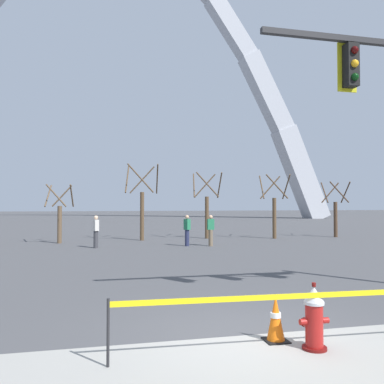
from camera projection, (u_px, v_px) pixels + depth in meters
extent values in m
plane|color=#474749|center=(249.00, 335.00, 6.72)|extent=(240.00, 240.00, 0.00)
cylinder|color=#5E0F0D|center=(314.00, 348.00, 6.04)|extent=(0.36, 0.36, 0.05)
cylinder|color=maroon|center=(314.00, 325.00, 6.05)|extent=(0.26, 0.26, 0.62)
cylinder|color=#B7B7BC|center=(314.00, 303.00, 6.06)|extent=(0.30, 0.30, 0.04)
cone|color=#B7B7BC|center=(314.00, 294.00, 6.06)|extent=(0.30, 0.30, 0.22)
cylinder|color=#5E0F0D|center=(314.00, 285.00, 6.07)|extent=(0.06, 0.06, 0.06)
cylinder|color=maroon|center=(303.00, 322.00, 6.01)|extent=(0.10, 0.09, 0.09)
cylinder|color=maroon|center=(325.00, 320.00, 6.09)|extent=(0.10, 0.09, 0.09)
cylinder|color=maroon|center=(307.00, 324.00, 6.24)|extent=(0.13, 0.14, 0.13)
cylinder|color=#5E0F0D|center=(305.00, 322.00, 6.32)|extent=(0.15, 0.03, 0.15)
cylinder|color=#232326|center=(108.00, 333.00, 5.40)|extent=(0.04, 0.04, 0.91)
cube|color=yellow|center=(294.00, 296.00, 5.90)|extent=(5.26, 0.23, 0.08)
cube|color=black|center=(276.00, 341.00, 6.40)|extent=(0.36, 0.36, 0.03)
cone|color=orange|center=(276.00, 317.00, 6.41)|extent=(0.28, 0.28, 0.70)
cylinder|color=white|center=(276.00, 315.00, 6.42)|extent=(0.17, 0.17, 0.08)
cube|color=black|center=(351.00, 66.00, 8.53)|extent=(0.26, 0.24, 0.90)
cube|color=gold|center=(347.00, 68.00, 8.67)|extent=(0.44, 0.03, 1.04)
sphere|color=#360606|center=(355.00, 50.00, 8.42)|extent=(0.16, 0.16, 0.16)
sphere|color=orange|center=(355.00, 63.00, 8.41)|extent=(0.16, 0.16, 0.16)
sphere|color=black|center=(355.00, 77.00, 8.40)|extent=(0.16, 0.16, 0.16)
cube|color=#B2B5BC|center=(231.00, 28.00, 59.20)|extent=(7.43, 2.35, 9.32)
cube|color=#B2B5BC|center=(266.00, 93.00, 60.16)|extent=(7.85, 2.66, 11.86)
cube|color=#B2B5BC|center=(300.00, 174.00, 61.06)|extent=(8.23, 2.97, 14.41)
cylinder|color=brown|center=(60.00, 225.00, 22.44)|extent=(0.24, 0.24, 2.05)
cylinder|color=brown|center=(48.00, 196.00, 22.46)|extent=(0.30, 1.12, 1.24)
cylinder|color=brown|center=(72.00, 196.00, 22.57)|extent=(0.19, 1.13, 1.24)
cylinder|color=brown|center=(62.00, 196.00, 23.12)|extent=(1.13, 0.19, 1.24)
cylinder|color=brown|center=(56.00, 195.00, 21.85)|extent=(1.12, 0.32, 1.24)
cylinder|color=brown|center=(142.00, 216.00, 24.25)|extent=(0.24, 0.24, 2.86)
cylinder|color=brown|center=(127.00, 179.00, 24.29)|extent=(0.38, 1.53, 1.71)
cylinder|color=brown|center=(157.00, 179.00, 24.43)|extent=(0.23, 1.55, 1.71)
cylinder|color=brown|center=(142.00, 180.00, 25.20)|extent=(1.55, 0.23, 1.71)
cylinder|color=brown|center=(140.00, 178.00, 23.43)|extent=(1.53, 0.41, 1.71)
cylinder|color=brown|center=(207.00, 217.00, 25.60)|extent=(0.24, 0.24, 2.62)
cylinder|color=brown|center=(194.00, 185.00, 25.63)|extent=(0.36, 1.41, 1.57)
cylinder|color=brown|center=(220.00, 185.00, 25.76)|extent=(0.22, 1.42, 1.57)
cylinder|color=brown|center=(205.00, 186.00, 26.46)|extent=(1.42, 0.22, 1.57)
cylinder|color=brown|center=(207.00, 185.00, 24.84)|extent=(1.41, 0.39, 1.57)
cylinder|color=brown|center=(274.00, 218.00, 25.56)|extent=(0.24, 0.24, 2.54)
cylinder|color=brown|center=(262.00, 187.00, 25.59)|extent=(0.35, 1.37, 1.52)
cylinder|color=brown|center=(286.00, 187.00, 25.72)|extent=(0.22, 1.38, 1.52)
cylinder|color=brown|center=(270.00, 187.00, 26.40)|extent=(1.38, 0.22, 1.52)
cylinder|color=brown|center=(277.00, 186.00, 24.83)|extent=(1.36, 0.38, 1.52)
cylinder|color=#473323|center=(336.00, 219.00, 26.68)|extent=(0.24, 0.24, 2.29)
cylinder|color=#473323|center=(324.00, 192.00, 26.70)|extent=(0.32, 1.24, 1.38)
cylinder|color=#473323|center=(346.00, 192.00, 26.82)|extent=(0.20, 1.25, 1.38)
cylinder|color=#473323|center=(330.00, 193.00, 27.43)|extent=(1.25, 0.20, 1.38)
cylinder|color=#473323|center=(339.00, 192.00, 26.01)|extent=(1.24, 0.35, 1.38)
cylinder|color=brown|center=(211.00, 238.00, 20.93)|extent=(0.22, 0.22, 0.84)
cube|color=#23754C|center=(211.00, 224.00, 20.95)|extent=(0.34, 0.20, 0.54)
sphere|color=tan|center=(211.00, 217.00, 20.96)|extent=(0.20, 0.20, 0.20)
cylinder|color=#232847|center=(187.00, 238.00, 20.92)|extent=(0.22, 0.22, 0.84)
cube|color=#23754C|center=(187.00, 224.00, 20.94)|extent=(0.32, 0.39, 0.54)
sphere|color=tan|center=(187.00, 217.00, 20.95)|extent=(0.20, 0.20, 0.20)
cylinder|color=#38383D|center=(96.00, 239.00, 20.02)|extent=(0.22, 0.22, 0.84)
cube|color=beige|center=(96.00, 225.00, 20.04)|extent=(0.30, 0.39, 0.54)
sphere|color=beige|center=(96.00, 218.00, 20.05)|extent=(0.20, 0.20, 0.20)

